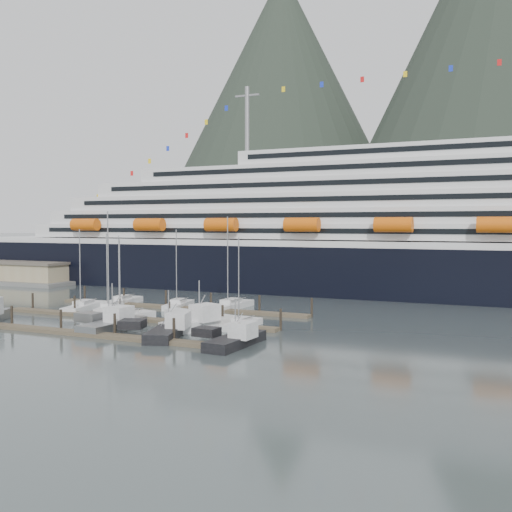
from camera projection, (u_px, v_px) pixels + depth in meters
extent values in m
plane|color=#495556|center=(148.00, 325.00, 86.23)|extent=(1600.00, 1600.00, 0.00)
cone|color=#212B20|center=(282.00, 115.00, 714.97)|extent=(340.00, 340.00, 340.00)
cube|color=black|center=(398.00, 275.00, 125.77)|extent=(210.00, 28.00, 12.00)
cube|color=silver|center=(398.00, 244.00, 125.42)|extent=(205.80, 27.44, 1.50)
cube|color=silver|center=(423.00, 231.00, 123.23)|extent=(185.00, 26.00, 3.20)
cube|color=black|center=(412.00, 231.00, 111.35)|extent=(175.75, 0.20, 1.00)
cube|color=silver|center=(433.00, 216.00, 122.23)|extent=(180.00, 25.00, 3.20)
cube|color=black|center=(423.00, 214.00, 110.81)|extent=(171.00, 0.20, 1.00)
cube|color=silver|center=(443.00, 200.00, 121.24)|extent=(172.00, 24.00, 3.20)
cube|color=black|center=(435.00, 197.00, 110.27)|extent=(163.40, 0.20, 1.00)
cube|color=silver|center=(454.00, 184.00, 120.25)|extent=(160.00, 23.00, 3.20)
cube|color=black|center=(447.00, 179.00, 109.73)|extent=(152.00, 0.20, 1.00)
cube|color=silver|center=(465.00, 168.00, 119.26)|extent=(140.00, 22.00, 3.00)
cube|color=black|center=(459.00, 162.00, 109.20)|extent=(133.00, 0.20, 1.00)
cube|color=silver|center=(476.00, 152.00, 118.28)|extent=(95.00, 20.00, 3.00)
cube|color=black|center=(471.00, 145.00, 109.13)|extent=(90.25, 0.20, 1.00)
cylinder|color=gray|center=(247.00, 122.00, 138.35)|extent=(1.00, 1.00, 16.00)
cylinder|color=#E05B0B|center=(85.00, 225.00, 140.38)|extent=(7.00, 2.80, 2.80)
cylinder|color=#E05B0B|center=(149.00, 225.00, 132.97)|extent=(7.00, 2.80, 2.80)
cylinder|color=#E05B0B|center=(221.00, 225.00, 125.56)|extent=(7.00, 2.80, 2.80)
cylinder|color=#E05B0B|center=(302.00, 225.00, 118.15)|extent=(7.00, 2.80, 2.80)
cylinder|color=#E05B0B|center=(393.00, 225.00, 110.74)|extent=(7.00, 2.80, 2.80)
cylinder|color=#E05B0B|center=(498.00, 225.00, 103.33)|extent=(7.00, 2.80, 2.80)
cube|color=#595956|center=(8.00, 280.00, 154.06)|extent=(46.00, 20.00, 1.20)
cube|color=tan|center=(8.00, 271.00, 153.95)|extent=(42.00, 16.00, 5.00)
cube|color=#595147|center=(8.00, 261.00, 153.80)|extent=(43.00, 17.00, 0.60)
cube|color=#4A3F30|center=(73.00, 333.00, 79.18)|extent=(48.00, 2.00, 0.50)
cylinder|color=black|center=(12.00, 317.00, 85.06)|extent=(0.36, 0.36, 3.20)
cylinder|color=black|center=(61.00, 321.00, 81.35)|extent=(0.36, 0.36, 3.20)
cylinder|color=black|center=(115.00, 326.00, 77.65)|extent=(0.36, 0.36, 3.20)
cylinder|color=black|center=(174.00, 331.00, 73.94)|extent=(0.36, 0.36, 3.20)
cylinder|color=black|center=(239.00, 337.00, 70.24)|extent=(0.36, 0.36, 3.20)
cube|color=#4A3F30|center=(132.00, 318.00, 91.00)|extent=(48.00, 2.00, 0.50)
cylinder|color=black|center=(33.00, 303.00, 100.59)|extent=(0.36, 0.36, 3.20)
cylinder|color=black|center=(75.00, 306.00, 96.88)|extent=(0.36, 0.36, 3.20)
cylinder|color=black|center=(120.00, 309.00, 93.18)|extent=(0.36, 0.36, 3.20)
cylinder|color=black|center=(169.00, 312.00, 89.47)|extent=(0.36, 0.36, 3.20)
cylinder|color=black|center=(223.00, 316.00, 85.77)|extent=(0.36, 0.36, 3.20)
cylinder|color=black|center=(281.00, 320.00, 82.07)|extent=(0.36, 0.36, 3.20)
cube|color=#4A3F30|center=(177.00, 308.00, 102.83)|extent=(48.00, 2.00, 0.50)
cylinder|color=black|center=(85.00, 294.00, 112.42)|extent=(0.36, 0.36, 3.20)
cylinder|color=black|center=(124.00, 297.00, 108.71)|extent=(0.36, 0.36, 3.20)
cylinder|color=black|center=(166.00, 299.00, 105.01)|extent=(0.36, 0.36, 3.20)
cylinder|color=black|center=(211.00, 302.00, 101.30)|extent=(0.36, 0.36, 3.20)
cylinder|color=black|center=(259.00, 305.00, 97.60)|extent=(0.36, 0.36, 3.20)
cylinder|color=black|center=(312.00, 308.00, 93.89)|extent=(0.36, 0.36, 3.20)
cube|color=beige|center=(109.00, 310.00, 100.18)|extent=(5.05, 8.81, 1.32)
cube|color=beige|center=(109.00, 305.00, 100.13)|extent=(2.74, 3.41, 0.75)
cylinder|color=gray|center=(107.00, 270.00, 98.98)|extent=(0.15, 0.15, 12.21)
cube|color=beige|center=(84.00, 309.00, 101.48)|extent=(5.20, 11.30, 1.53)
cube|color=beige|center=(84.00, 303.00, 101.43)|extent=(2.98, 4.22, 0.88)
cylinder|color=gray|center=(80.00, 267.00, 100.03)|extent=(0.18, 0.18, 12.76)
cube|color=beige|center=(125.00, 319.00, 90.56)|extent=(4.70, 10.56, 1.51)
cube|color=beige|center=(125.00, 312.00, 90.51)|extent=(2.79, 3.92, 0.86)
cylinder|color=gray|center=(120.00, 277.00, 89.39)|extent=(0.17, 0.17, 11.40)
cube|color=beige|center=(114.00, 321.00, 88.22)|extent=(2.81, 11.52, 1.46)
cube|color=beige|center=(114.00, 315.00, 88.17)|extent=(2.12, 4.04, 0.84)
cylinder|color=gray|center=(108.00, 265.00, 86.73)|extent=(0.17, 0.17, 15.51)
cube|color=beige|center=(122.00, 303.00, 108.88)|extent=(3.76, 10.65, 1.46)
cube|color=beige|center=(122.00, 298.00, 108.83)|extent=(2.45, 3.84, 0.83)
cylinder|color=gray|center=(119.00, 268.00, 107.55)|extent=(0.17, 0.17, 11.60)
cube|color=beige|center=(179.00, 307.00, 104.20)|extent=(4.37, 9.51, 1.43)
cube|color=beige|center=(179.00, 301.00, 104.15)|extent=(2.62, 3.54, 0.82)
cylinder|color=gray|center=(176.00, 267.00, 102.94)|extent=(0.16, 0.16, 12.77)
cube|color=beige|center=(231.00, 307.00, 103.02)|extent=(3.41, 11.88, 1.57)
cube|color=beige|center=(231.00, 301.00, 102.97)|extent=(2.42, 4.21, 0.90)
cylinder|color=gray|center=(228.00, 260.00, 101.54)|extent=(0.18, 0.18, 14.87)
cube|color=beige|center=(242.00, 326.00, 84.36)|extent=(2.85, 8.62, 1.32)
cube|color=beige|center=(242.00, 320.00, 84.31)|extent=(2.03, 3.07, 0.76)
cylinder|color=gray|center=(239.00, 280.00, 83.25)|extent=(0.15, 0.15, 11.92)
cube|color=gray|center=(113.00, 328.00, 82.13)|extent=(3.90, 11.11, 2.00)
cube|color=gray|center=(89.00, 317.00, 83.89)|extent=(3.47, 2.52, 1.20)
cube|color=beige|center=(119.00, 314.00, 81.55)|extent=(2.89, 3.38, 2.20)
cube|color=black|center=(119.00, 308.00, 81.51)|extent=(2.69, 3.15, 0.50)
cylinder|color=gray|center=(112.00, 301.00, 81.94)|extent=(0.16, 0.16, 5.01)
cube|color=black|center=(169.00, 333.00, 78.09)|extent=(7.12, 13.33, 1.85)
cube|color=black|center=(132.00, 324.00, 78.59)|extent=(3.86, 3.67, 1.11)
cube|color=beige|center=(178.00, 320.00, 77.85)|extent=(3.65, 4.49, 2.03)
cube|color=black|center=(178.00, 314.00, 77.81)|extent=(3.39, 4.18, 0.46)
cylinder|color=gray|center=(169.00, 308.00, 77.91)|extent=(0.15, 0.15, 4.62)
cube|color=black|center=(235.00, 343.00, 71.57)|extent=(3.58, 10.70, 1.76)
cube|color=black|center=(206.00, 332.00, 73.31)|extent=(3.09, 2.44, 1.06)
cube|color=beige|center=(243.00, 330.00, 71.01)|extent=(2.59, 3.27, 1.94)
cube|color=black|center=(243.00, 324.00, 70.98)|extent=(2.41, 3.05, 0.44)
cylinder|color=gray|center=(235.00, 317.00, 71.41)|extent=(0.14, 0.14, 4.41)
cube|color=beige|center=(199.00, 326.00, 83.47)|extent=(7.15, 12.07, 2.08)
cube|color=beige|center=(179.00, 314.00, 86.35)|extent=(4.16, 3.51, 1.25)
cube|color=beige|center=(205.00, 312.00, 82.59)|extent=(3.85, 4.18, 2.29)
cube|color=black|center=(205.00, 307.00, 82.55)|extent=(3.58, 3.90, 0.52)
cylinder|color=gray|center=(199.00, 299.00, 83.27)|extent=(0.17, 0.17, 5.21)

